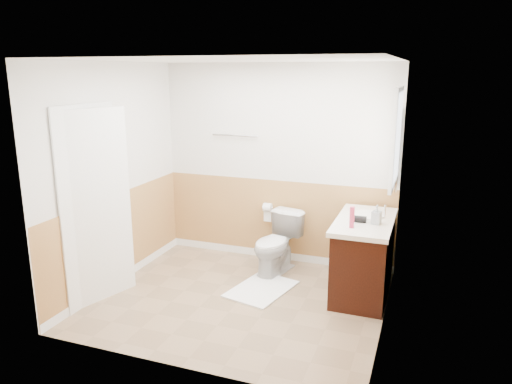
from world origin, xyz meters
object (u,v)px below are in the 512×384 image
at_px(toilet, 276,244).
at_px(soap_dispenser, 377,215).
at_px(vanity_cabinet, 364,259).
at_px(lotion_bottle, 352,217).
at_px(bath_mat, 261,289).

distance_m(toilet, soap_dispenser, 1.37).
distance_m(vanity_cabinet, lotion_bottle, 0.66).
relative_size(vanity_cabinet, lotion_bottle, 5.00).
bearing_deg(soap_dispenser, lotion_bottle, -135.94).
bearing_deg(soap_dispenser, vanity_cabinet, 136.29).
xyz_separation_m(toilet, lotion_bottle, (0.97, -0.54, 0.59)).
bearing_deg(soap_dispenser, toilet, 164.53).
height_order(toilet, soap_dispenser, soap_dispenser).
bearing_deg(lotion_bottle, vanity_cabinet, 73.03).
distance_m(vanity_cabinet, soap_dispenser, 0.57).
distance_m(lotion_bottle, soap_dispenser, 0.31).
height_order(toilet, vanity_cabinet, vanity_cabinet).
relative_size(bath_mat, soap_dispenser, 3.99).
height_order(vanity_cabinet, soap_dispenser, soap_dispenser).
height_order(bath_mat, lotion_bottle, lotion_bottle).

